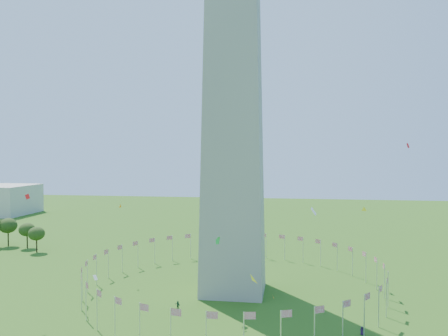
# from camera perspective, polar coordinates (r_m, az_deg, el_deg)

# --- Properties ---
(flag_ring) EXTENTS (80.24, 80.24, 9.00)m
(flag_ring) POSITION_cam_1_polar(r_m,az_deg,el_deg) (123.94, 1.24, -13.82)
(flag_ring) COLOR silver
(flag_ring) RESTS_ON ground
(kites_aloft) EXTENTS (97.82, 69.73, 36.16)m
(kites_aloft) POSITION_cam_1_polar(r_m,az_deg,el_deg) (91.34, 5.20, -10.04)
(kites_aloft) COLOR yellow
(kites_aloft) RESTS_ON ground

